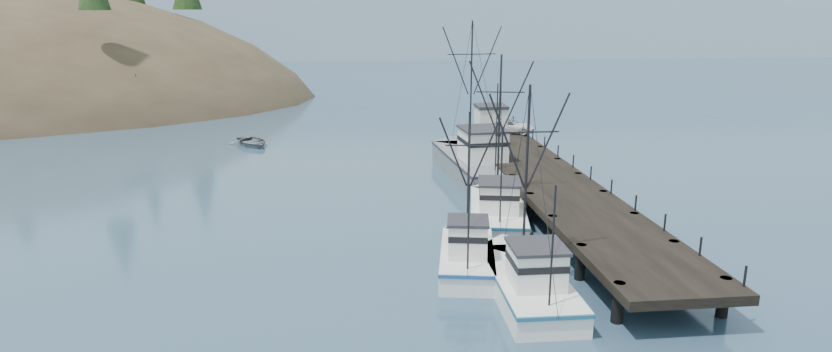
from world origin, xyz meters
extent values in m
plane|color=navy|center=(0.00, 0.00, 0.00)|extent=(400.00, 400.00, 0.00)
cube|color=black|center=(14.00, 16.00, 1.75)|extent=(6.00, 44.00, 0.50)
cylinder|color=black|center=(11.40, -4.00, 1.00)|extent=(0.56, 0.56, 2.00)
cylinder|color=black|center=(16.60, -4.00, 1.00)|extent=(0.56, 0.56, 2.00)
cylinder|color=black|center=(11.40, 1.00, 1.00)|extent=(0.56, 0.56, 2.00)
cylinder|color=black|center=(16.60, 1.00, 1.00)|extent=(0.56, 0.56, 2.00)
cylinder|color=black|center=(11.40, 6.00, 1.00)|extent=(0.56, 0.56, 2.00)
cylinder|color=black|center=(16.60, 6.00, 1.00)|extent=(0.56, 0.56, 2.00)
cylinder|color=black|center=(11.40, 11.00, 1.00)|extent=(0.56, 0.56, 2.00)
cylinder|color=black|center=(16.60, 11.00, 1.00)|extent=(0.56, 0.56, 2.00)
cylinder|color=black|center=(11.40, 16.00, 1.00)|extent=(0.56, 0.56, 2.00)
cylinder|color=black|center=(16.60, 16.00, 1.00)|extent=(0.56, 0.56, 2.00)
cylinder|color=black|center=(11.40, 21.00, 1.00)|extent=(0.56, 0.56, 2.00)
cylinder|color=black|center=(16.60, 21.00, 1.00)|extent=(0.56, 0.56, 2.00)
cylinder|color=black|center=(11.40, 26.00, 1.00)|extent=(0.56, 0.56, 2.00)
cylinder|color=black|center=(16.60, 26.00, 1.00)|extent=(0.56, 0.56, 2.00)
cylinder|color=black|center=(11.40, 31.00, 1.00)|extent=(0.56, 0.56, 2.00)
cylinder|color=black|center=(16.60, 31.00, 1.00)|extent=(0.56, 0.56, 2.00)
cylinder|color=black|center=(11.40, 36.00, 1.00)|extent=(0.56, 0.56, 2.00)
cylinder|color=black|center=(16.60, 36.00, 1.00)|extent=(0.56, 0.56, 2.00)
cube|color=beige|center=(-38.00, 56.00, 1.40)|extent=(4.00, 5.00, 2.80)
cube|color=beige|center=(-44.00, 60.00, 1.40)|extent=(4.00, 5.00, 2.80)
cube|color=beige|center=(-34.00, 62.00, 1.40)|extent=(4.00, 5.00, 2.80)
cube|color=#9EB2C6|center=(10.00, 170.00, 0.00)|extent=(360.00, 40.00, 26.00)
cube|color=silver|center=(-40.00, 185.00, 0.00)|extent=(180.00, 25.00, 18.00)
cube|color=white|center=(-41.19, 49.59, 0.30)|extent=(1.00, 3.50, 0.90)
cylinder|color=black|center=(-41.19, 49.59, 3.20)|extent=(0.08, 0.08, 6.00)
cube|color=white|center=(-27.35, 55.04, 0.30)|extent=(1.00, 3.50, 0.90)
cylinder|color=black|center=(-27.35, 55.04, 3.20)|extent=(0.08, 0.08, 6.00)
cube|color=white|center=(-39.41, 54.41, 0.30)|extent=(1.00, 3.50, 0.90)
cylinder|color=black|center=(-39.41, 54.41, 3.20)|extent=(0.08, 0.08, 6.00)
cube|color=white|center=(-30.17, 59.76, 0.30)|extent=(1.00, 3.50, 0.90)
cylinder|color=black|center=(-30.17, 59.76, 3.20)|extent=(0.08, 0.08, 6.00)
cube|color=white|center=(-43.08, 58.14, 0.30)|extent=(1.00, 3.50, 0.90)
cylinder|color=black|center=(-43.08, 58.14, 3.20)|extent=(0.08, 0.08, 6.00)
cube|color=white|center=(-39.97, 65.28, 0.30)|extent=(1.00, 3.50, 0.90)
cylinder|color=black|center=(-39.97, 65.28, 3.20)|extent=(0.08, 0.08, 6.00)
cube|color=white|center=(-39.49, 55.65, 0.30)|extent=(1.00, 3.50, 0.90)
cylinder|color=black|center=(-39.49, 55.65, 3.20)|extent=(0.08, 0.08, 6.00)
cube|color=white|center=(7.99, -1.02, 0.45)|extent=(3.57, 8.93, 1.60)
cube|color=white|center=(8.04, 3.43, 0.45)|extent=(3.47, 3.47, 1.60)
cube|color=#1C5370|center=(7.99, -1.02, 1.15)|extent=(3.64, 9.16, 0.18)
cube|color=silver|center=(7.98, -2.16, 2.20)|extent=(2.46, 2.54, 1.90)
cube|color=#26262B|center=(7.98, -2.16, 3.23)|extent=(2.67, 2.77, 0.16)
cylinder|color=black|center=(8.01, 0.35, 5.96)|extent=(0.14, 0.14, 9.41)
cylinder|color=black|center=(7.95, -4.44, 4.07)|extent=(0.10, 0.10, 5.65)
cube|color=white|center=(5.55, 2.90, 0.45)|extent=(4.17, 7.68, 1.60)
cube|color=white|center=(6.20, 6.48, 0.45)|extent=(2.89, 2.89, 1.60)
cube|color=navy|center=(5.55, 2.90, 1.15)|extent=(4.26, 7.87, 0.18)
cube|color=silver|center=(5.39, 1.98, 2.20)|extent=(2.38, 2.38, 1.90)
cube|color=#26262B|center=(5.39, 1.98, 3.23)|extent=(2.59, 2.60, 0.16)
cylinder|color=black|center=(5.75, 4.00, 5.03)|extent=(0.14, 0.14, 7.55)
cylinder|color=black|center=(5.06, 0.14, 3.52)|extent=(0.10, 0.10, 4.53)
cube|color=white|center=(9.14, 10.91, 0.45)|extent=(5.34, 9.91, 1.60)
cube|color=white|center=(10.03, 15.52, 0.45)|extent=(3.55, 3.55, 1.60)
cube|color=navy|center=(9.14, 10.91, 1.15)|extent=(5.46, 10.16, 0.18)
cube|color=silver|center=(8.91, 9.72, 2.20)|extent=(2.99, 3.08, 1.90)
cube|color=#26262B|center=(8.91, 9.72, 3.23)|extent=(3.25, 3.36, 0.16)
cylinder|color=black|center=(9.41, 12.33, 6.27)|extent=(0.14, 0.14, 10.04)
cylinder|color=black|center=(8.45, 7.36, 4.26)|extent=(0.10, 0.10, 6.02)
cube|color=slate|center=(10.15, 23.45, 0.75)|extent=(5.95, 14.10, 2.20)
cube|color=slate|center=(9.55, 30.30, 0.75)|extent=(4.75, 4.75, 2.20)
cube|color=black|center=(10.15, 23.45, 1.75)|extent=(6.08, 14.46, 0.18)
cube|color=silver|center=(10.30, 21.70, 3.15)|extent=(3.66, 4.15, 2.60)
cube|color=#26262B|center=(10.30, 21.70, 4.53)|extent=(3.98, 4.53, 0.16)
cylinder|color=black|center=(9.96, 25.56, 7.55)|extent=(0.14, 0.14, 11.40)
cylinder|color=black|center=(10.61, 18.19, 5.27)|extent=(0.10, 0.10, 6.84)
cube|color=silver|center=(13.57, 33.44, 3.25)|extent=(2.80, 3.00, 2.50)
cube|color=#26262B|center=(13.57, 33.44, 4.65)|extent=(3.00, 3.20, 0.30)
imported|color=silver|center=(15.50, 32.82, 2.68)|extent=(5.38, 3.85, 1.36)
imported|color=slate|center=(-11.16, 38.97, 0.00)|extent=(6.04, 6.66, 1.13)
camera|label=1|loc=(-0.90, -30.54, 14.28)|focal=28.00mm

